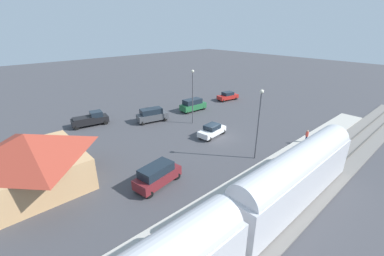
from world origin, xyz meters
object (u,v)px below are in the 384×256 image
object	(u,v)px
station_building	(30,160)
pedestrian_on_platform	(307,135)
pickup_black	(91,119)
sedan_white	(212,130)
light_pole_near_platform	(259,117)
suv_charcoal	(152,115)
suv_green	(193,105)
sedan_red	(228,96)
suv_maroon	(157,175)
light_pole_lot_center	(193,91)

from	to	relation	value
station_building	pedestrian_on_platform	bearing A→B (deg)	-115.17
pickup_black	sedan_white	world-z (taller)	pickup_black
sedan_white	light_pole_near_platform	xyz separation A→B (m)	(-7.85, 0.85, 4.30)
suv_charcoal	light_pole_near_platform	xyz separation A→B (m)	(-18.47, -2.18, 4.03)
pickup_black	sedan_white	distance (m)	19.20
station_building	suv_green	size ratio (longest dim) A/B	2.01
suv_green	sedan_red	bearing A→B (deg)	-88.05
pickup_black	suv_maroon	size ratio (longest dim) A/B	1.10
suv_green	suv_maroon	distance (m)	23.42
station_building	sedan_red	world-z (taller)	station_building
sedan_red	suv_maroon	size ratio (longest dim) A/B	0.92
light_pole_near_platform	light_pole_lot_center	distance (m)	13.61
suv_maroon	pedestrian_on_platform	bearing A→B (deg)	-105.75
sedan_white	pedestrian_on_platform	bearing A→B (deg)	-144.13
pickup_black	suv_maroon	xyz separation A→B (m)	(-20.22, 1.40, 0.12)
suv_maroon	sedan_red	bearing A→B (deg)	-61.91
station_building	suv_green	bearing A→B (deg)	-75.72
pickup_black	suv_charcoal	world-z (taller)	suv_charcoal
pickup_black	sedan_red	bearing A→B (deg)	-100.66
light_pole_lot_center	light_pole_near_platform	bearing A→B (deg)	170.67
pedestrian_on_platform	pickup_black	world-z (taller)	pickup_black
light_pole_near_platform	pedestrian_on_platform	bearing A→B (deg)	-105.72
station_building	pickup_black	bearing A→B (deg)	-39.90
station_building	suv_green	world-z (taller)	station_building
suv_maroon	light_pole_near_platform	distance (m)	12.77
station_building	suv_maroon	world-z (taller)	station_building
sedan_white	suv_green	size ratio (longest dim) A/B	0.94
suv_maroon	light_pole_near_platform	world-z (taller)	light_pole_near_platform
station_building	suv_maroon	distance (m)	12.03
station_building	light_pole_lot_center	bearing A→B (deg)	-84.40
suv_charcoal	light_pole_near_platform	bearing A→B (deg)	-173.28
pickup_black	light_pole_lot_center	size ratio (longest dim) A/B	0.66
sedan_white	light_pole_lot_center	bearing A→B (deg)	-13.65
sedan_white	suv_charcoal	world-z (taller)	suv_charcoal
sedan_white	suv_charcoal	xyz separation A→B (m)	(10.62, 3.03, 0.27)
suv_green	suv_charcoal	xyz separation A→B (m)	(0.38, 8.67, 0.00)
sedan_red	station_building	bearing A→B (deg)	100.99
pedestrian_on_platform	suv_maroon	xyz separation A→B (m)	(5.60, 19.85, -0.13)
station_building	light_pole_lot_center	distance (m)	22.99
suv_maroon	light_pole_near_platform	size ratio (longest dim) A/B	0.62
sedan_white	suv_green	xyz separation A→B (m)	(10.24, -5.65, 0.27)
light_pole_lot_center	pedestrian_on_platform	bearing A→B (deg)	-159.17
pedestrian_on_platform	light_pole_near_platform	bearing A→B (deg)	74.28
pickup_black	light_pole_near_platform	xyz separation A→B (m)	(-23.51, -10.26, 4.15)
suv_charcoal	suv_green	bearing A→B (deg)	-92.50
suv_maroon	light_pole_lot_center	bearing A→B (deg)	-53.82
pedestrian_on_platform	sedan_white	bearing A→B (deg)	35.87
station_building	sedan_white	world-z (taller)	station_building
suv_maroon	light_pole_lot_center	xyz separation A→B (m)	(10.14, -13.87, 4.15)
sedan_white	light_pole_near_platform	world-z (taller)	light_pole_near_platform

